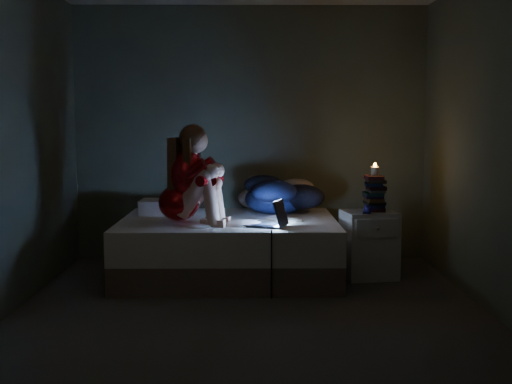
{
  "coord_description": "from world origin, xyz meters",
  "views": [
    {
      "loc": [
        0.0,
        -4.79,
        1.45
      ],
      "look_at": [
        0.05,
        1.0,
        0.8
      ],
      "focal_mm": 45.44,
      "sensor_mm": 36.0,
      "label": 1
    }
  ],
  "objects_px": {
    "candle": "(375,171)",
    "nightstand": "(369,244)",
    "woman": "(178,174)",
    "laptop": "(264,212)",
    "bed": "(229,248)",
    "phone": "(365,212)"
  },
  "relations": [
    {
      "from": "bed",
      "to": "laptop",
      "type": "height_order",
      "value": "laptop"
    },
    {
      "from": "woman",
      "to": "nightstand",
      "type": "xyz_separation_m",
      "value": [
        1.72,
        0.24,
        -0.67
      ]
    },
    {
      "from": "candle",
      "to": "nightstand",
      "type": "bearing_deg",
      "value": -149.57
    },
    {
      "from": "woman",
      "to": "phone",
      "type": "distance_m",
      "value": 1.69
    },
    {
      "from": "laptop",
      "to": "candle",
      "type": "height_order",
      "value": "candle"
    },
    {
      "from": "woman",
      "to": "candle",
      "type": "height_order",
      "value": "woman"
    },
    {
      "from": "woman",
      "to": "laptop",
      "type": "bearing_deg",
      "value": 2.09
    },
    {
      "from": "laptop",
      "to": "phone",
      "type": "xyz_separation_m",
      "value": [
        0.91,
        0.28,
        -0.04
      ]
    },
    {
      "from": "bed",
      "to": "laptop",
      "type": "xyz_separation_m",
      "value": [
        0.32,
        -0.42,
        0.39
      ]
    },
    {
      "from": "candle",
      "to": "bed",
      "type": "bearing_deg",
      "value": 179.5
    },
    {
      "from": "bed",
      "to": "phone",
      "type": "bearing_deg",
      "value": -6.78
    },
    {
      "from": "candle",
      "to": "phone",
      "type": "relative_size",
      "value": 0.57
    },
    {
      "from": "woman",
      "to": "phone",
      "type": "bearing_deg",
      "value": 17.71
    },
    {
      "from": "nightstand",
      "to": "candle",
      "type": "height_order",
      "value": "candle"
    },
    {
      "from": "woman",
      "to": "laptop",
      "type": "xyz_separation_m",
      "value": [
        0.75,
        -0.15,
        -0.31
      ]
    },
    {
      "from": "woman",
      "to": "candle",
      "type": "bearing_deg",
      "value": 21.73
    },
    {
      "from": "nightstand",
      "to": "phone",
      "type": "bearing_deg",
      "value": -130.0
    },
    {
      "from": "laptop",
      "to": "bed",
      "type": "bearing_deg",
      "value": 146.94
    },
    {
      "from": "laptop",
      "to": "nightstand",
      "type": "bearing_deg",
      "value": 41.25
    },
    {
      "from": "nightstand",
      "to": "phone",
      "type": "relative_size",
      "value": 4.39
    },
    {
      "from": "candle",
      "to": "phone",
      "type": "bearing_deg",
      "value": -129.51
    },
    {
      "from": "bed",
      "to": "nightstand",
      "type": "bearing_deg",
      "value": -1.75
    }
  ]
}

